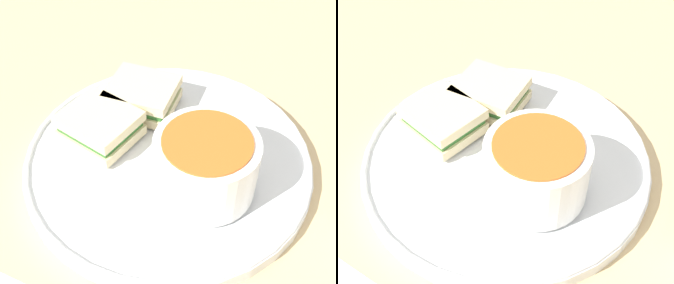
# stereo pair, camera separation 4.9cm
# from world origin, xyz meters

# --- Properties ---
(ground_plane) EXTENTS (2.40, 2.40, 0.00)m
(ground_plane) POSITION_xyz_m (0.00, 0.00, 0.00)
(ground_plane) COLOR #D1B27F
(plate) EXTENTS (0.31, 0.31, 0.02)m
(plate) POSITION_xyz_m (0.00, 0.00, 0.01)
(plate) COLOR white
(plate) RESTS_ON ground_plane
(soup_bowl) EXTENTS (0.10, 0.10, 0.07)m
(soup_bowl) POSITION_xyz_m (0.06, -0.01, 0.05)
(soup_bowl) COLOR white
(soup_bowl) RESTS_ON plate
(spoon) EXTENTS (0.09, 0.08, 0.01)m
(spoon) POSITION_xyz_m (0.07, -0.04, 0.02)
(spoon) COLOR silver
(spoon) RESTS_ON plate
(sandwich_half_near) EXTENTS (0.09, 0.09, 0.03)m
(sandwich_half_near) POSITION_xyz_m (-0.07, 0.04, 0.04)
(sandwich_half_near) COLOR beige
(sandwich_half_near) RESTS_ON plate
(sandwich_half_far) EXTENTS (0.08, 0.07, 0.03)m
(sandwich_half_far) POSITION_xyz_m (-0.08, -0.03, 0.04)
(sandwich_half_far) COLOR beige
(sandwich_half_far) RESTS_ON plate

